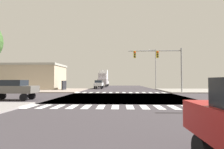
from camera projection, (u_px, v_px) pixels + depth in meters
name	position (u px, v px, depth m)	size (l,w,h in m)	color
ground	(124.00, 97.00, 19.53)	(90.00, 90.00, 0.05)	#383338
sidewalk_corner_ne	(196.00, 91.00, 31.00)	(12.00, 12.00, 0.14)	gray
sidewalk_corner_nw	(50.00, 90.00, 32.02)	(12.00, 12.00, 0.14)	gray
crosswalk_near	(123.00, 107.00, 12.25)	(13.50, 2.00, 0.01)	white
crosswalk_far	(121.00, 93.00, 26.83)	(13.50, 2.00, 0.01)	white
traffic_signal_mast	(161.00, 59.00, 26.40)	(7.93, 0.55, 6.66)	gray
street_lamp	(155.00, 65.00, 39.23)	(1.78, 0.32, 8.70)	gray
bank_building	(33.00, 77.00, 35.85)	(13.37, 7.62, 5.08)	tan
box_truck_farside_1	(103.00, 78.00, 50.68)	(2.40, 7.20, 4.85)	black
suv_queued_2	(106.00, 82.00, 59.94)	(1.96, 4.60, 2.34)	black
sedan_trailing_3	(13.00, 88.00, 16.48)	(4.30, 1.80, 1.88)	black
sedan_middle_4	(99.00, 84.00, 39.47)	(1.80, 4.30, 1.88)	black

